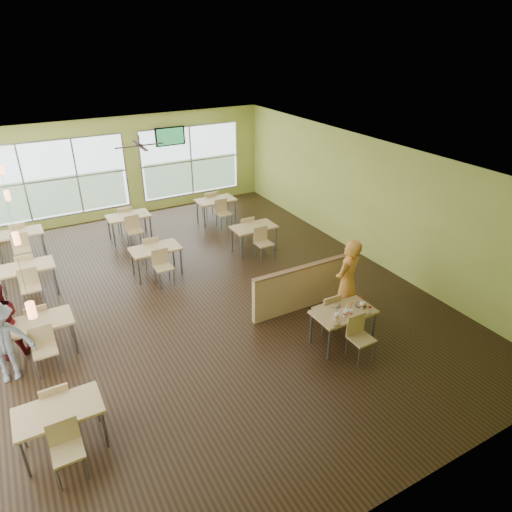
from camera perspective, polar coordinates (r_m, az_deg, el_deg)
name	(u,v)px	position (r m, az deg, el deg)	size (l,w,h in m)	color
room	(186,236)	(10.00, -8.70, 2.52)	(12.00, 12.04, 3.20)	black
window_bays	(39,217)	(12.42, -25.46, 4.42)	(9.24, 10.24, 2.38)	white
main_table	(343,316)	(9.08, 10.86, -7.39)	(1.22, 1.52, 0.87)	tan
half_wall_divider	(301,287)	(10.09, 5.65, -3.94)	(2.40, 0.14, 1.04)	tan
dining_tables	(123,255)	(11.66, -16.25, 0.08)	(6.92, 8.72, 0.87)	tan
pendant_lights	(11,216)	(9.82, -28.25, 4.47)	(0.11, 7.31, 0.86)	#2D2119
ceiling_fan	(139,145)	(12.31, -14.36, 13.25)	(1.25, 1.25, 0.29)	#2D2119
tv_backwall	(170,136)	(15.63, -10.70, 14.49)	(1.00, 0.07, 0.60)	black
man_plaid	(347,283)	(9.55, 11.30, -3.29)	(0.70, 0.46, 1.91)	#D75F17
patron_maroon	(0,322)	(9.74, -29.32, -7.16)	(0.75, 0.59, 1.55)	#5A0D10
patron_grey	(2,343)	(9.11, -29.17, -9.46)	(1.02, 0.58, 1.57)	slate
cup_blue	(336,316)	(8.73, 10.00, -7.38)	(0.09, 0.09, 0.33)	white
cup_yellow	(345,313)	(8.82, 11.11, -7.02)	(0.10, 0.10, 0.37)	white
cup_red_near	(350,312)	(8.87, 11.70, -6.93)	(0.09, 0.09, 0.34)	white
cup_red_far	(362,305)	(9.13, 13.11, -6.00)	(0.10, 0.10, 0.36)	white
food_basket	(360,305)	(9.21, 12.91, -5.97)	(0.22, 0.22, 0.05)	black
ketchup_cup	(370,307)	(9.22, 14.04, -6.21)	(0.06, 0.06, 0.02)	maroon
wrapper_left	(336,323)	(8.60, 9.95, -8.29)	(0.17, 0.15, 0.04)	#9F7B4D
wrapper_mid	(336,305)	(9.11, 9.96, -6.09)	(0.18, 0.16, 0.05)	#9F7B4D
wrapper_right	(368,313)	(9.01, 13.77, -6.95)	(0.15, 0.13, 0.04)	#9F7B4D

